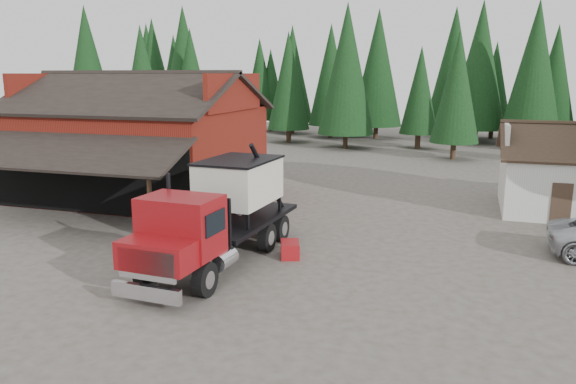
% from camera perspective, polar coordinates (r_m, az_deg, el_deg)
% --- Properties ---
extents(ground, '(120.00, 120.00, 0.00)m').
position_cam_1_polar(ground, '(20.84, -3.39, -7.65)').
color(ground, '#4D463C').
rests_on(ground, ground).
extents(red_barn, '(12.80, 13.63, 7.18)m').
position_cam_1_polar(red_barn, '(33.82, -14.83, 4.25)').
color(red_barn, maroon).
rests_on(red_barn, ground).
extents(conifer_backdrop, '(76.00, 16.00, 16.00)m').
position_cam_1_polar(conifer_backdrop, '(61.10, 11.11, 5.15)').
color(conifer_backdrop, black).
rests_on(conifer_backdrop, ground).
extents(near_pine_a, '(4.40, 4.40, 11.40)m').
position_cam_1_polar(near_pine_a, '(54.72, -14.58, 10.94)').
color(near_pine_a, '#382619').
rests_on(near_pine_a, ground).
extents(near_pine_b, '(3.96, 3.96, 10.40)m').
position_cam_1_polar(near_pine_b, '(48.30, 16.79, 10.14)').
color(near_pine_b, '#382619').
rests_on(near_pine_b, ground).
extents(near_pine_d, '(5.28, 5.28, 13.40)m').
position_cam_1_polar(near_pine_d, '(53.46, 5.99, 12.31)').
color(near_pine_d, '#382619').
rests_on(near_pine_d, ground).
extents(feed_truck, '(3.07, 9.63, 4.29)m').
position_cam_1_polar(feed_truck, '(20.95, -6.90, -1.89)').
color(feed_truck, black).
rests_on(feed_truck, ground).
extents(equip_box, '(1.03, 1.27, 0.60)m').
position_cam_1_polar(equip_box, '(21.87, 0.20, -5.85)').
color(equip_box, maroon).
rests_on(equip_box, ground).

